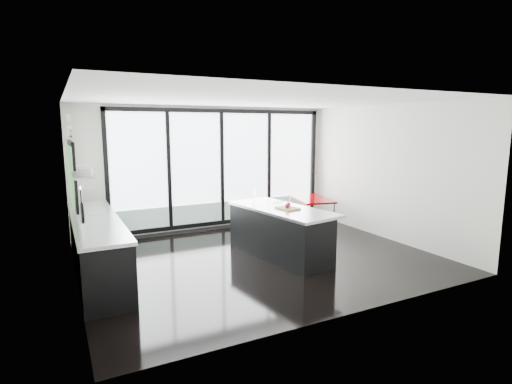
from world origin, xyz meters
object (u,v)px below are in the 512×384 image
bar_stool_far (285,230)px  island (279,232)px  red_table (311,212)px  bar_stool_near (306,237)px

bar_stool_far → island: bearing=-155.9°
island → bar_stool_far: (0.35, 0.36, -0.10)m
red_table → bar_stool_far: bearing=-140.0°
bar_stool_far → red_table: bar_stool_far is taller
bar_stool_far → bar_stool_near: bearing=-98.8°
island → bar_stool_far: size_ratio=3.23×
bar_stool_near → red_table: bearing=45.8°
bar_stool_far → red_table: (1.44, 1.21, -0.01)m
bar_stool_near → bar_stool_far: 0.54m
island → bar_stool_near: bearing=-19.3°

